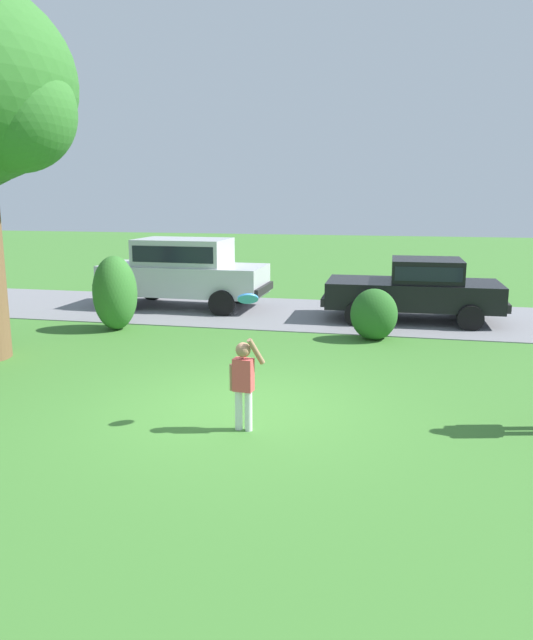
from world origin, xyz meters
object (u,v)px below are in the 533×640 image
object	(u,v)px
child_thrower	(243,379)
frisbee	(248,299)
parked_sedan	(417,287)
parked_suv	(184,269)

from	to	relation	value
child_thrower	frisbee	xyz separation A→B (m)	(-0.00, 0.28, 1.03)
parked_sedan	frisbee	world-z (taller)	frisbee
child_thrower	frisbee	bearing A→B (deg)	90.93
parked_suv	frisbee	bearing A→B (deg)	-64.44
parked_sedan	parked_suv	xyz separation A→B (m)	(-6.29, 0.50, 0.23)
child_thrower	parked_sedan	bearing A→B (deg)	73.21
parked_sedan	child_thrower	bearing A→B (deg)	-106.79
parked_sedan	child_thrower	xyz separation A→B (m)	(-2.39, -7.93, -0.13)
parked_suv	child_thrower	xyz separation A→B (m)	(3.90, -8.42, -0.36)
parked_suv	child_thrower	size ratio (longest dim) A/B	3.68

